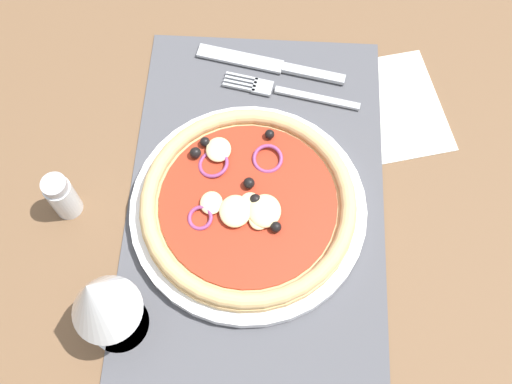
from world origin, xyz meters
The scene contains 9 objects.
ground_plane centered at (0.00, 0.00, -1.20)cm, with size 190.00×140.00×2.40cm, color brown.
placemat centered at (0.00, 0.00, 0.20)cm, with size 47.06×30.51×0.40cm, color #4C4C51.
plate centered at (-2.15, 0.82, 1.09)cm, with size 27.67×27.67×1.37cm, color white.
pizza centered at (-2.10, 0.87, 2.86)cm, with size 25.01×25.01×2.65cm.
fork centered at (14.98, -2.72, 0.62)cm, with size 4.92×17.96×0.44cm.
knife centered at (19.05, -0.66, 0.65)cm, with size 5.52×19.94×0.62cm.
wine_glass centered at (-16.11, 14.06, 10.05)cm, with size 7.20×7.20×14.90cm.
napkin centered at (13.49, -16.01, 0.18)cm, with size 15.71×14.14×0.36cm, color silver.
pepper_shaker centered at (-2.61, 22.17, 3.25)cm, with size 3.20×3.20×6.70cm.
Camera 1 is at (-30.01, -1.59, 66.30)cm, focal length 42.46 mm.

